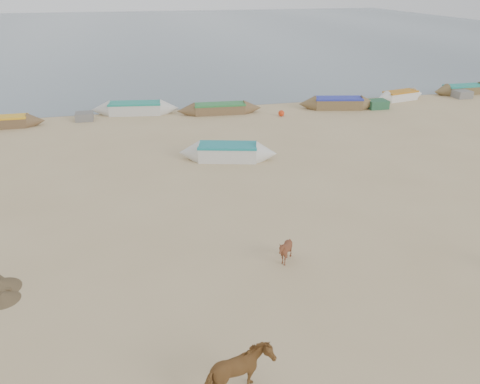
{
  "coord_description": "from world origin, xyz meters",
  "views": [
    {
      "loc": [
        -4.18,
        -13.36,
        9.18
      ],
      "look_at": [
        0.0,
        4.0,
        1.0
      ],
      "focal_mm": 35.0,
      "sensor_mm": 36.0,
      "label": 1
    }
  ],
  "objects": [
    {
      "name": "cow_adult",
      "position": [
        -2.32,
        -5.41,
        0.73
      ],
      "size": [
        1.89,
        1.32,
        1.45
      ],
      "primitive_type": "imported",
      "rotation": [
        0.0,
        0.0,
        1.92
      ],
      "color": "brown",
      "rests_on": "ground"
    },
    {
      "name": "near_canoe",
      "position": [
        0.86,
        10.47,
        0.45
      ],
      "size": [
        5.58,
        2.75,
        0.9
      ],
      "primitive_type": null,
      "rotation": [
        0.0,
        0.0,
        -0.27
      ],
      "color": "silver",
      "rests_on": "ground"
    },
    {
      "name": "beach_clutter",
      "position": [
        4.01,
        19.49,
        0.3
      ],
      "size": [
        45.22,
        3.04,
        0.64
      ],
      "color": "#2C623C",
      "rests_on": "ground"
    },
    {
      "name": "calf_front",
      "position": [
        0.64,
        -0.1,
        0.5
      ],
      "size": [
        1.02,
        0.94,
        0.99
      ],
      "primitive_type": "imported",
      "rotation": [
        0.0,
        0.0,
        -1.4
      ],
      "color": "brown",
      "rests_on": "ground"
    },
    {
      "name": "ground",
      "position": [
        0.0,
        0.0,
        0.0
      ],
      "size": [
        140.0,
        140.0,
        0.0
      ],
      "primitive_type": "plane",
      "color": "tan",
      "rests_on": "ground"
    },
    {
      "name": "waterline_canoes",
      "position": [
        -0.9,
        20.82,
        0.41
      ],
      "size": [
        57.86,
        4.5,
        0.88
      ],
      "color": "brown",
      "rests_on": "ground"
    },
    {
      "name": "sea",
      "position": [
        0.0,
        82.0,
        0.01
      ],
      "size": [
        160.0,
        160.0,
        0.0
      ],
      "primitive_type": "plane",
      "color": "slate",
      "rests_on": "ground"
    }
  ]
}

